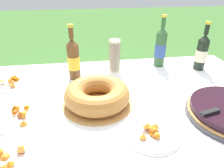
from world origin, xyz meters
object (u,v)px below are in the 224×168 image
snack_plate_near (11,163)px  cider_bottle_green (161,47)px  cider_bottle_amber (74,59)px  snack_plate_right (12,83)px  cup_stack (115,56)px  bundt_cake (97,95)px  snack_plate_far (19,117)px  juice_bottle_red (202,52)px  snack_plate_left (152,133)px

snack_plate_near → cider_bottle_green: bearing=43.6°
cider_bottle_amber → snack_plate_right: (-0.37, -0.04, -0.11)m
cup_stack → cider_bottle_amber: cider_bottle_amber is taller
bundt_cake → snack_plate_far: bundt_cake is taller
cup_stack → cider_bottle_green: 0.33m
juice_bottle_red → snack_plate_right: bearing=-176.9°
snack_plate_left → snack_plate_far: (-0.56, 0.18, -0.00)m
snack_plate_near → cider_bottle_amber: bearing=72.3°
juice_bottle_red → snack_plate_near: size_ratio=1.37×
cider_bottle_green → snack_plate_left: cider_bottle_green is taller
snack_plate_right → snack_plate_far: size_ratio=0.84×
cup_stack → juice_bottle_red: bearing=-4.4°
cider_bottle_green → snack_plate_right: (-0.95, -0.16, -0.12)m
juice_bottle_red → snack_plate_right: (-1.20, -0.06, -0.11)m
bundt_cake → juice_bottle_red: (0.72, 0.33, 0.07)m
juice_bottle_red → snack_plate_right: 1.21m
snack_plate_far → snack_plate_right: bearing=110.7°
snack_plate_left → snack_plate_far: size_ratio=0.94×
bundt_cake → cider_bottle_green: bearing=42.1°
cup_stack → snack_plate_left: size_ratio=0.96×
snack_plate_left → cup_stack: bearing=95.3°
cider_bottle_amber → snack_plate_near: (-0.20, -0.63, -0.11)m
bundt_cake → juice_bottle_red: size_ratio=1.11×
snack_plate_left → juice_bottle_red: bearing=48.3°
juice_bottle_red → snack_plate_left: bearing=-131.7°
bundt_cake → snack_plate_left: bundt_cake is taller
bundt_cake → cider_bottle_amber: (-0.12, 0.31, 0.07)m
cup_stack → snack_plate_far: (-0.50, -0.45, -0.10)m
snack_plate_right → cup_stack: bearing=9.9°
cider_bottle_amber → snack_plate_left: size_ratio=1.46×
cup_stack → snack_plate_right: bearing=-170.1°
cider_bottle_green → snack_plate_near: (-0.79, -0.75, -0.12)m
bundt_cake → snack_plate_left: 0.33m
bundt_cake → cider_bottle_green: cider_bottle_green is taller
bundt_cake → cup_stack: bearing=68.9°
cup_stack → cider_bottle_green: (0.33, 0.05, 0.03)m
cider_bottle_amber → snack_plate_left: (0.32, -0.56, -0.11)m
cider_bottle_amber → juice_bottle_red: bearing=1.4°
cider_bottle_green → juice_bottle_red: (0.25, -0.10, -0.01)m
cup_stack → snack_plate_left: (0.06, -0.63, -0.09)m
snack_plate_right → bundt_cake: bearing=-28.5°
cider_bottle_amber → snack_plate_far: 0.46m
cup_stack → snack_plate_far: size_ratio=0.90×
snack_plate_left → snack_plate_right: bearing=142.9°
snack_plate_near → snack_plate_left: (0.52, 0.07, 0.00)m
cup_stack → cider_bottle_green: cider_bottle_green is taller
cider_bottle_amber → snack_plate_near: 0.68m
bundt_cake → cider_bottle_green: size_ratio=1.01×
cider_bottle_amber → juice_bottle_red: cider_bottle_amber is taller
cup_stack → snack_plate_right: (-0.62, -0.11, -0.09)m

